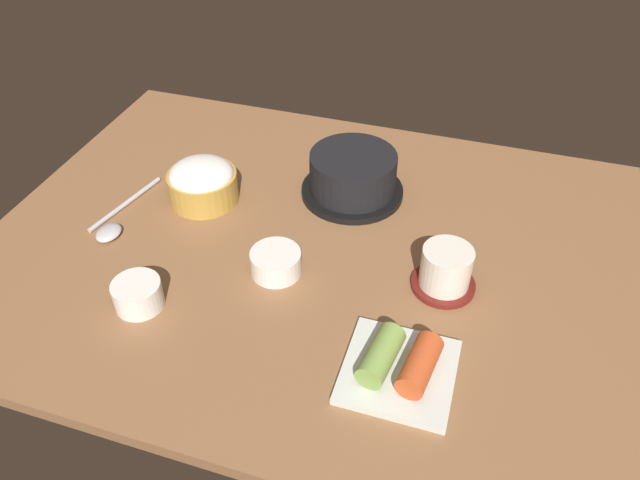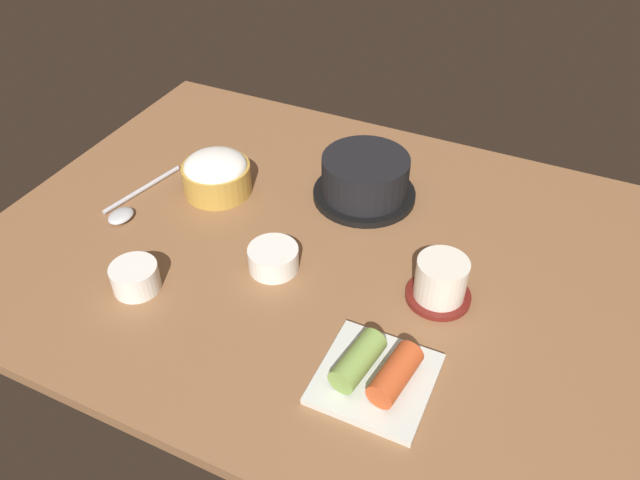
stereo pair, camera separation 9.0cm
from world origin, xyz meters
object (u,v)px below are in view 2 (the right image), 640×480
(tea_cup_with_saucer, at_px, (441,281))
(side_bowl_near, at_px, (135,277))
(stone_pot, at_px, (365,178))
(banchan_cup_center, at_px, (273,258))
(spoon, at_px, (129,206))
(rice_bowl, at_px, (216,174))
(kimchi_plate, at_px, (376,373))

(tea_cup_with_saucer, xyz_separation_m, side_bowl_near, (-0.39, -0.16, -0.01))
(stone_pot, relative_size, banchan_cup_center, 2.32)
(spoon, bearing_deg, rice_bowl, 45.45)
(banchan_cup_center, xyz_separation_m, side_bowl_near, (-0.16, -0.12, 0.00))
(banchan_cup_center, distance_m, kimchi_plate, 0.25)
(tea_cup_with_saucer, bearing_deg, banchan_cup_center, -169.82)
(tea_cup_with_saucer, xyz_separation_m, kimchi_plate, (-0.03, -0.17, -0.02))
(rice_bowl, xyz_separation_m, spoon, (-0.11, -0.11, -0.03))
(kimchi_plate, bearing_deg, rice_bowl, 146.48)
(tea_cup_with_saucer, xyz_separation_m, spoon, (-0.52, -0.02, -0.03))
(kimchi_plate, distance_m, side_bowl_near, 0.37)
(kimchi_plate, distance_m, spoon, 0.52)
(rice_bowl, distance_m, spoon, 0.15)
(side_bowl_near, bearing_deg, spoon, 131.99)
(stone_pot, distance_m, tea_cup_with_saucer, 0.25)
(spoon, bearing_deg, banchan_cup_center, -4.46)
(rice_bowl, distance_m, side_bowl_near, 0.25)
(tea_cup_with_saucer, relative_size, spoon, 0.50)
(kimchi_plate, bearing_deg, side_bowl_near, 178.77)
(banchan_cup_center, height_order, kimchi_plate, kimchi_plate)
(banchan_cup_center, distance_m, side_bowl_near, 0.20)
(stone_pot, height_order, rice_bowl, stone_pot)
(banchan_cup_center, height_order, spoon, banchan_cup_center)
(stone_pot, distance_m, side_bowl_near, 0.40)
(stone_pot, xyz_separation_m, rice_bowl, (-0.23, -0.09, -0.00))
(stone_pot, height_order, side_bowl_near, stone_pot)
(stone_pot, relative_size, rice_bowl, 1.50)
(rice_bowl, distance_m, banchan_cup_center, 0.22)
(rice_bowl, xyz_separation_m, tea_cup_with_saucer, (0.42, -0.09, -0.00))
(rice_bowl, bearing_deg, tea_cup_with_saucer, -11.80)
(stone_pot, xyz_separation_m, kimchi_plate, (0.15, -0.35, -0.02))
(spoon, bearing_deg, tea_cup_with_saucer, 2.26)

